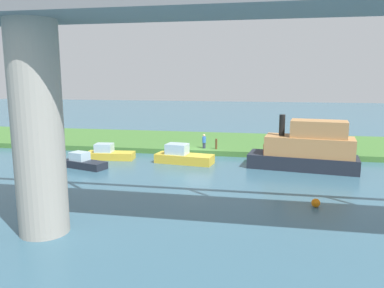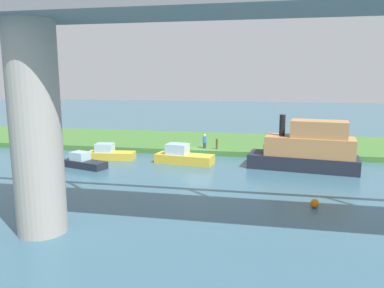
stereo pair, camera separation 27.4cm
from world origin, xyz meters
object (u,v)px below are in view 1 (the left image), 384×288
(marker_buoy, at_px, (316,203))
(riverboat_paddlewheel, at_px, (183,156))
(mooring_post, at_px, (216,144))
(motorboat_white, at_px, (307,149))
(person_on_bank, at_px, (204,141))
(bridge_pylon, at_px, (38,131))
(houseboat_blue, at_px, (109,154))
(pontoon_yellow, at_px, (83,162))

(marker_buoy, bearing_deg, riverboat_paddlewheel, -44.21)
(mooring_post, xyz_separation_m, motorboat_white, (-7.84, 4.53, 0.61))
(person_on_bank, xyz_separation_m, marker_buoy, (-8.65, 14.03, -0.95))
(bridge_pylon, height_order, marker_buoy, bridge_pylon)
(houseboat_blue, bearing_deg, motorboat_white, 178.25)
(riverboat_paddlewheel, distance_m, pontoon_yellow, 8.27)
(mooring_post, relative_size, riverboat_paddlewheel, 0.19)
(bridge_pylon, relative_size, riverboat_paddlewheel, 1.90)
(person_on_bank, height_order, marker_buoy, person_on_bank)
(bridge_pylon, height_order, pontoon_yellow, bridge_pylon)
(bridge_pylon, xyz_separation_m, houseboat_blue, (3.44, -15.88, -4.41))
(motorboat_white, height_order, houseboat_blue, motorboat_white)
(riverboat_paddlewheel, xyz_separation_m, houseboat_blue, (6.87, -0.28, -0.08))
(bridge_pylon, xyz_separation_m, riverboat_paddlewheel, (-3.43, -15.61, -4.33))
(houseboat_blue, bearing_deg, bridge_pylon, 102.22)
(motorboat_white, relative_size, pontoon_yellow, 2.18)
(person_on_bank, height_order, riverboat_paddlewheel, person_on_bank)
(bridge_pylon, height_order, motorboat_white, bridge_pylon)
(pontoon_yellow, bearing_deg, mooring_post, -143.28)
(mooring_post, height_order, marker_buoy, mooring_post)
(bridge_pylon, distance_m, mooring_post, 21.09)
(mooring_post, xyz_separation_m, riverboat_paddlewheel, (2.39, 4.28, -0.41))
(mooring_post, distance_m, houseboat_blue, 10.11)
(bridge_pylon, bearing_deg, riverboat_paddlewheel, -102.39)
(houseboat_blue, bearing_deg, marker_buoy, 149.50)
(bridge_pylon, xyz_separation_m, person_on_bank, (-4.61, -20.08, -3.72))
(bridge_pylon, xyz_separation_m, mooring_post, (-5.82, -19.89, -3.92))
(bridge_pylon, relative_size, person_on_bank, 7.08)
(mooring_post, bearing_deg, bridge_pylon, 73.68)
(motorboat_white, distance_m, pontoon_yellow, 18.15)
(motorboat_white, relative_size, houseboat_blue, 2.02)
(bridge_pylon, xyz_separation_m, marker_buoy, (-13.26, -6.04, -4.67))
(houseboat_blue, height_order, marker_buoy, houseboat_blue)
(motorboat_white, relative_size, marker_buoy, 17.67)
(person_on_bank, distance_m, riverboat_paddlewheel, 4.67)
(person_on_bank, distance_m, motorboat_white, 10.22)
(person_on_bank, relative_size, motorboat_white, 0.16)
(motorboat_white, bearing_deg, pontoon_yellow, 9.36)
(bridge_pylon, distance_m, riverboat_paddlewheel, 16.55)
(pontoon_yellow, xyz_separation_m, marker_buoy, (-17.46, 6.37, -0.21))
(houseboat_blue, bearing_deg, pontoon_yellow, 77.60)
(houseboat_blue, xyz_separation_m, marker_buoy, (-16.70, 9.84, -0.26))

